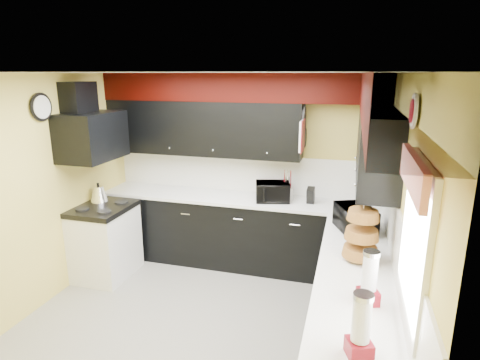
# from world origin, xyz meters

# --- Properties ---
(ground) EXTENTS (3.60, 3.60, 0.00)m
(ground) POSITION_xyz_m (0.00, 0.00, 0.00)
(ground) COLOR gray
(ground) RESTS_ON ground
(wall_back) EXTENTS (3.60, 0.06, 2.50)m
(wall_back) POSITION_xyz_m (0.00, 1.80, 1.25)
(wall_back) COLOR #E0C666
(wall_back) RESTS_ON ground
(wall_right) EXTENTS (0.06, 3.60, 2.50)m
(wall_right) POSITION_xyz_m (1.80, 0.00, 1.25)
(wall_right) COLOR #E0C666
(wall_right) RESTS_ON ground
(wall_left) EXTENTS (0.06, 3.60, 2.50)m
(wall_left) POSITION_xyz_m (-1.80, 0.00, 1.25)
(wall_left) COLOR #E0C666
(wall_left) RESTS_ON ground
(ceiling) EXTENTS (3.60, 3.60, 0.06)m
(ceiling) POSITION_xyz_m (0.00, 0.00, 2.50)
(ceiling) COLOR white
(ceiling) RESTS_ON wall_back
(cab_back) EXTENTS (3.60, 0.60, 0.90)m
(cab_back) POSITION_xyz_m (0.00, 1.50, 0.45)
(cab_back) COLOR black
(cab_back) RESTS_ON ground
(cab_right) EXTENTS (0.60, 3.00, 0.90)m
(cab_right) POSITION_xyz_m (1.50, -0.30, 0.45)
(cab_right) COLOR black
(cab_right) RESTS_ON ground
(counter_back) EXTENTS (3.62, 0.64, 0.04)m
(counter_back) POSITION_xyz_m (0.00, 1.50, 0.92)
(counter_back) COLOR white
(counter_back) RESTS_ON cab_back
(counter_right) EXTENTS (0.64, 3.02, 0.04)m
(counter_right) POSITION_xyz_m (1.50, -0.30, 0.92)
(counter_right) COLOR white
(counter_right) RESTS_ON cab_right
(splash_back) EXTENTS (3.60, 0.02, 0.50)m
(splash_back) POSITION_xyz_m (0.00, 1.79, 1.19)
(splash_back) COLOR white
(splash_back) RESTS_ON counter_back
(splash_right) EXTENTS (0.02, 3.60, 0.50)m
(splash_right) POSITION_xyz_m (1.79, 0.00, 1.19)
(splash_right) COLOR white
(splash_right) RESTS_ON counter_right
(upper_back) EXTENTS (2.60, 0.35, 0.70)m
(upper_back) POSITION_xyz_m (-0.50, 1.62, 1.80)
(upper_back) COLOR black
(upper_back) RESTS_ON wall_back
(upper_right) EXTENTS (0.35, 1.80, 0.70)m
(upper_right) POSITION_xyz_m (1.62, 0.90, 1.80)
(upper_right) COLOR black
(upper_right) RESTS_ON wall_right
(soffit_back) EXTENTS (3.60, 0.36, 0.35)m
(soffit_back) POSITION_xyz_m (0.00, 1.62, 2.33)
(soffit_back) COLOR black
(soffit_back) RESTS_ON wall_back
(soffit_right) EXTENTS (0.36, 3.24, 0.35)m
(soffit_right) POSITION_xyz_m (1.62, -0.18, 2.33)
(soffit_right) COLOR black
(soffit_right) RESTS_ON wall_right
(stove) EXTENTS (0.60, 0.75, 0.86)m
(stove) POSITION_xyz_m (-1.50, 0.75, 0.43)
(stove) COLOR white
(stove) RESTS_ON ground
(cooktop) EXTENTS (0.62, 0.77, 0.06)m
(cooktop) POSITION_xyz_m (-1.50, 0.75, 0.89)
(cooktop) COLOR black
(cooktop) RESTS_ON stove
(hood) EXTENTS (0.50, 0.78, 0.55)m
(hood) POSITION_xyz_m (-1.55, 0.75, 1.78)
(hood) COLOR black
(hood) RESTS_ON wall_left
(hood_duct) EXTENTS (0.24, 0.40, 0.40)m
(hood_duct) POSITION_xyz_m (-1.68, 0.75, 2.20)
(hood_duct) COLOR black
(hood_duct) RESTS_ON wall_left
(window) EXTENTS (0.03, 0.86, 0.96)m
(window) POSITION_xyz_m (1.79, -0.90, 1.55)
(window) COLOR white
(window) RESTS_ON wall_right
(valance) EXTENTS (0.04, 0.88, 0.20)m
(valance) POSITION_xyz_m (1.73, -0.90, 1.95)
(valance) COLOR red
(valance) RESTS_ON wall_right
(pan_top) EXTENTS (0.03, 0.22, 0.40)m
(pan_top) POSITION_xyz_m (0.82, 1.55, 2.00)
(pan_top) COLOR black
(pan_top) RESTS_ON upper_back
(pan_mid) EXTENTS (0.03, 0.28, 0.46)m
(pan_mid) POSITION_xyz_m (0.82, 1.42, 1.75)
(pan_mid) COLOR black
(pan_mid) RESTS_ON upper_back
(pan_low) EXTENTS (0.03, 0.24, 0.42)m
(pan_low) POSITION_xyz_m (0.82, 1.68, 1.72)
(pan_low) COLOR black
(pan_low) RESTS_ON upper_back
(cut_board) EXTENTS (0.03, 0.26, 0.35)m
(cut_board) POSITION_xyz_m (0.83, 1.30, 1.80)
(cut_board) COLOR white
(cut_board) RESTS_ON upper_back
(baskets) EXTENTS (0.27, 0.27, 0.50)m
(baskets) POSITION_xyz_m (1.52, 0.05, 1.18)
(baskets) COLOR brown
(baskets) RESTS_ON upper_right
(clock) EXTENTS (0.03, 0.30, 0.30)m
(clock) POSITION_xyz_m (-1.77, 0.25, 2.15)
(clock) COLOR black
(clock) RESTS_ON wall_left
(deco_plate) EXTENTS (0.03, 0.24, 0.24)m
(deco_plate) POSITION_xyz_m (1.77, -0.35, 2.25)
(deco_plate) COLOR white
(deco_plate) RESTS_ON wall_right
(toaster_oven) EXTENTS (0.49, 0.44, 0.24)m
(toaster_oven) POSITION_xyz_m (0.48, 1.46, 1.06)
(toaster_oven) COLOR black
(toaster_oven) RESTS_ON counter_back
(microwave) EXTENTS (0.47, 0.55, 0.26)m
(microwave) POSITION_xyz_m (1.48, 0.71, 1.07)
(microwave) COLOR black
(microwave) RESTS_ON counter_right
(utensil_crock) EXTENTS (0.18, 0.18, 0.16)m
(utensil_crock) POSITION_xyz_m (0.65, 1.53, 1.02)
(utensil_crock) COLOR silver
(utensil_crock) RESTS_ON counter_back
(knife_block) EXTENTS (0.09, 0.13, 0.20)m
(knife_block) POSITION_xyz_m (0.95, 1.49, 1.04)
(knife_block) COLOR black
(knife_block) RESTS_ON counter_back
(kettle) EXTENTS (0.26, 0.26, 0.19)m
(kettle) POSITION_xyz_m (-1.65, 0.91, 1.02)
(kettle) COLOR silver
(kettle) RESTS_ON cooktop
(dispenser_a) EXTENTS (0.17, 0.17, 0.36)m
(dispenser_a) POSITION_xyz_m (1.57, -0.63, 1.12)
(dispenser_a) COLOR maroon
(dispenser_a) RESTS_ON counter_right
(dispenser_b) EXTENTS (0.17, 0.17, 0.36)m
(dispenser_b) POSITION_xyz_m (1.51, -1.22, 1.12)
(dispenser_b) COLOR maroon
(dispenser_b) RESTS_ON counter_right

